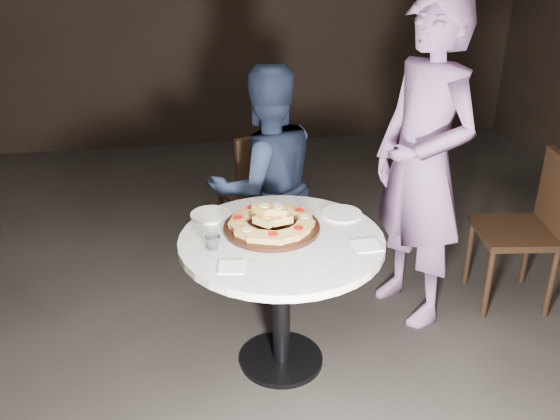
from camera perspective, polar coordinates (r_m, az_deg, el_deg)
name	(u,v)px	position (r m, az deg, el deg)	size (l,w,h in m)	color
floor	(280,349)	(3.59, 0.03, -12.56)	(7.00, 7.00, 0.00)	black
table	(282,263)	(3.15, 0.14, -4.86)	(1.06, 1.06, 0.77)	black
serving_board	(272,227)	(3.15, -0.76, -1.60)	(0.49, 0.49, 0.02)	black
focaccia_pile	(272,220)	(3.13, -0.76, -0.90)	(0.44, 0.44, 0.12)	tan
plate_left	(211,215)	(3.31, -6.36, -0.43)	(0.21, 0.21, 0.01)	white
plate_right	(342,214)	(3.32, 5.66, -0.35)	(0.21, 0.21, 0.01)	white
water_glass	(213,243)	(2.98, -6.16, -2.98)	(0.07, 0.07, 0.07)	silver
napkin_near	(232,267)	(2.84, -4.45, -5.22)	(0.12, 0.12, 0.01)	white
napkin_far	(367,246)	(3.03, 7.96, -3.25)	(0.13, 0.13, 0.01)	white
chair_far	(262,187)	(4.17, -1.69, 2.11)	(0.56, 0.58, 0.96)	black
chair_right	(533,221)	(4.02, 22.13, -0.95)	(0.52, 0.50, 0.95)	black
diner_navy	(265,186)	(3.74, -1.36, 2.21)	(0.71, 0.56, 1.47)	black
diner_teal	(423,165)	(3.56, 12.94, 3.99)	(0.69, 0.45, 1.89)	slate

